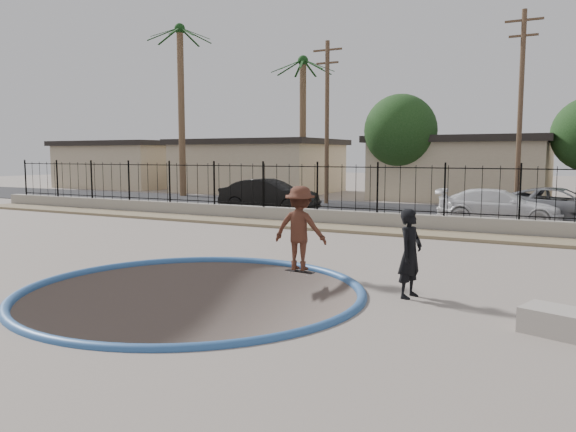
# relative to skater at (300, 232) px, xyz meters

# --- Properties ---
(ground) EXTENTS (120.00, 120.00, 2.20)m
(ground) POSITION_rel_skater_xyz_m (-1.13, 10.40, -2.08)
(ground) COLOR slate
(ground) RESTS_ON ground
(bowl_pit) EXTENTS (6.84, 6.84, 1.80)m
(bowl_pit) POSITION_rel_skater_xyz_m (-1.13, -2.60, -0.98)
(bowl_pit) COLOR #443B34
(bowl_pit) RESTS_ON ground
(coping_ring) EXTENTS (7.04, 7.04, 0.20)m
(coping_ring) POSITION_rel_skater_xyz_m (-1.13, -2.60, -0.98)
(coping_ring) COLOR #2C5590
(coping_ring) RESTS_ON ground
(rock_strip) EXTENTS (42.00, 1.60, 0.11)m
(rock_strip) POSITION_rel_skater_xyz_m (-1.13, 7.60, -0.92)
(rock_strip) COLOR #8E7B5D
(rock_strip) RESTS_ON ground
(retaining_wall) EXTENTS (42.00, 0.45, 0.60)m
(retaining_wall) POSITION_rel_skater_xyz_m (-1.13, 8.70, -0.68)
(retaining_wall) COLOR gray
(retaining_wall) RESTS_ON ground
(fence) EXTENTS (40.00, 0.04, 1.80)m
(fence) POSITION_rel_skater_xyz_m (-1.13, 8.70, 0.52)
(fence) COLOR black
(fence) RESTS_ON retaining_wall
(street) EXTENTS (90.00, 8.00, 0.04)m
(street) POSITION_rel_skater_xyz_m (-1.13, 15.40, -0.96)
(street) COLOR black
(street) RESTS_ON ground
(house_west_far) EXTENTS (10.60, 8.60, 3.90)m
(house_west_far) POSITION_rel_skater_xyz_m (-29.13, 24.90, 1.00)
(house_west_far) COLOR tan
(house_west_far) RESTS_ON ground
(house_west) EXTENTS (11.60, 8.60, 3.90)m
(house_west) POSITION_rel_skater_xyz_m (-16.13, 24.90, 1.00)
(house_west) COLOR tan
(house_west) RESTS_ON ground
(house_center) EXTENTS (10.60, 8.60, 3.90)m
(house_center) POSITION_rel_skater_xyz_m (-1.13, 24.90, 1.00)
(house_center) COLOR tan
(house_center) RESTS_ON ground
(palm_left) EXTENTS (2.30, 2.30, 11.30)m
(palm_left) POSITION_rel_skater_xyz_m (-18.13, 18.40, 6.98)
(palm_left) COLOR brown
(palm_left) RESTS_ON ground
(palm_mid) EXTENTS (2.30, 2.30, 9.30)m
(palm_mid) POSITION_rel_skater_xyz_m (-11.13, 22.40, 5.71)
(palm_mid) COLOR brown
(palm_mid) RESTS_ON ground
(utility_pole_left) EXTENTS (1.70, 0.24, 9.00)m
(utility_pole_left) POSITION_rel_skater_xyz_m (-7.13, 17.40, 3.72)
(utility_pole_left) COLOR #473323
(utility_pole_left) RESTS_ON ground
(utility_pole_mid) EXTENTS (1.70, 0.24, 9.50)m
(utility_pole_mid) POSITION_rel_skater_xyz_m (2.87, 17.40, 3.98)
(utility_pole_mid) COLOR #473323
(utility_pole_mid) RESTS_ON ground
(street_tree_left) EXTENTS (4.32, 4.32, 6.36)m
(street_tree_left) POSITION_rel_skater_xyz_m (-4.13, 21.40, 3.21)
(street_tree_left) COLOR #473323
(street_tree_left) RESTS_ON ground
(skater) EXTENTS (1.32, 0.83, 1.96)m
(skater) POSITION_rel_skater_xyz_m (0.00, 0.00, 0.00)
(skater) COLOR brown
(skater) RESTS_ON ground
(skateboard) EXTENTS (0.75, 0.28, 0.06)m
(skateboard) POSITION_rel_skater_xyz_m (0.00, 0.00, -0.93)
(skateboard) COLOR black
(skateboard) RESTS_ON ground
(videographer) EXTENTS (0.53, 0.70, 1.73)m
(videographer) POSITION_rel_skater_xyz_m (2.87, -0.94, -0.11)
(videographer) COLOR black
(videographer) RESTS_ON ground
(car_a) EXTENTS (4.54, 2.07, 1.51)m
(car_a) POSITION_rel_skater_xyz_m (-8.57, 13.40, -0.19)
(car_a) COLOR black
(car_a) RESTS_ON street
(car_b) EXTENTS (4.88, 2.03, 1.57)m
(car_b) POSITION_rel_skater_xyz_m (-7.63, 11.80, -0.16)
(car_b) COLOR black
(car_b) RESTS_ON street
(car_c) EXTENTS (4.88, 2.30, 1.38)m
(car_c) POSITION_rel_skater_xyz_m (2.77, 12.00, -0.25)
(car_c) COLOR white
(car_c) RESTS_ON street
(car_d) EXTENTS (5.32, 2.84, 1.42)m
(car_d) POSITION_rel_skater_xyz_m (4.94, 13.40, -0.23)
(car_d) COLOR gray
(car_d) RESTS_ON street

